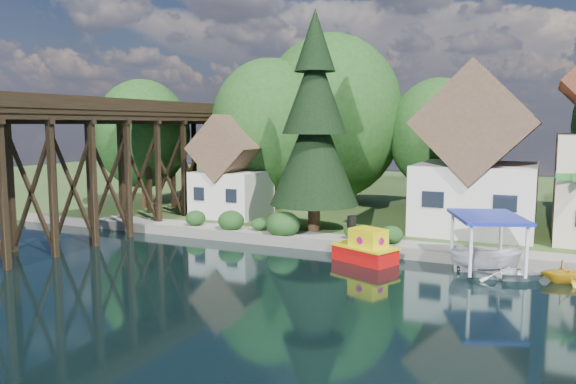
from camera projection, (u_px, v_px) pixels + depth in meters
name	position (u px, v px, depth m)	size (l,w,h in m)	color
ground	(278.00, 287.00, 26.46)	(140.00, 140.00, 0.00)	black
bank	(423.00, 197.00, 57.08)	(140.00, 52.00, 0.50)	#355020
seawall	(402.00, 253.00, 31.97)	(60.00, 0.40, 0.62)	slate
promenade	(442.00, 248.00, 32.29)	(50.00, 2.60, 0.06)	gray
trestle_bridge	(95.00, 159.00, 37.13)	(4.12, 44.18, 9.30)	black
house_left	(477.00, 162.00, 37.35)	(7.64, 8.64, 11.02)	silver
shed	(232.00, 173.00, 43.64)	(5.09, 5.40, 7.85)	silver
bg_trees	(406.00, 128.00, 44.32)	(49.90, 13.30, 10.57)	#382314
shrubs	(277.00, 223.00, 36.57)	(15.76, 2.47, 1.70)	#163E16
conifer	(315.00, 126.00, 36.85)	(5.91, 5.91, 14.54)	#382314
tugboat	(366.00, 249.00, 31.11)	(3.96, 3.14, 2.53)	red
boat_white_a	(506.00, 271.00, 27.93)	(2.55, 3.57, 0.74)	white
boat_canopy	(487.00, 248.00, 28.87)	(4.63, 5.48, 2.99)	silver
boat_yellow	(565.00, 270.00, 27.11)	(2.00, 2.32, 1.22)	gold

